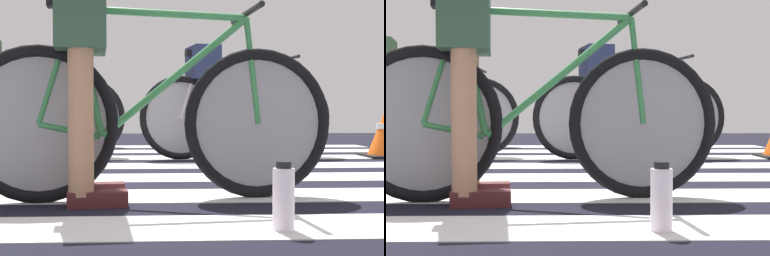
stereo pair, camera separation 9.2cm
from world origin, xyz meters
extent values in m
cube|color=black|center=(0.00, 0.00, 0.01)|extent=(18.00, 14.00, 0.02)
cube|color=silver|center=(-0.10, -1.43, 0.02)|extent=(5.20, 0.44, 0.00)
cube|color=silver|center=(0.08, -0.68, 0.02)|extent=(5.20, 0.44, 0.00)
cube|color=silver|center=(0.11, 0.08, 0.02)|extent=(5.20, 0.44, 0.00)
cube|color=silver|center=(-0.13, 0.83, 0.02)|extent=(5.20, 0.44, 0.00)
cube|color=silver|center=(-0.11, 1.59, 0.02)|extent=(5.20, 0.44, 0.00)
cube|color=silver|center=(-0.08, 2.36, 0.02)|extent=(5.20, 0.44, 0.00)
cube|color=silver|center=(-0.13, 3.11, 0.02)|extent=(5.20, 0.44, 0.00)
torus|color=black|center=(-0.42, -0.87, 0.38)|extent=(0.72, 0.14, 0.72)
torus|color=black|center=(0.60, -0.75, 0.38)|extent=(0.72, 0.14, 0.72)
cylinder|color=gray|center=(-0.42, -0.87, 0.38)|extent=(0.60, 0.08, 0.61)
cylinder|color=gray|center=(0.60, -0.75, 0.38)|extent=(0.60, 0.08, 0.61)
cylinder|color=#338147|center=(0.14, -0.80, 0.89)|extent=(0.80, 0.13, 0.05)
cylinder|color=#338147|center=(0.20, -0.80, 0.60)|extent=(0.70, 0.11, 0.59)
cylinder|color=#338147|center=(-0.20, -0.84, 0.61)|extent=(0.16, 0.05, 0.59)
cylinder|color=#338147|center=(-0.28, -0.85, 0.35)|extent=(0.29, 0.06, 0.09)
cylinder|color=#338147|center=(-0.34, -0.86, 0.64)|extent=(0.19, 0.05, 0.53)
cylinder|color=#338147|center=(0.57, -0.75, 0.63)|extent=(0.09, 0.04, 0.50)
cube|color=black|center=(-0.26, -0.85, 0.93)|extent=(0.25, 0.12, 0.05)
cylinder|color=black|center=(0.54, -0.76, 0.90)|extent=(0.09, 0.52, 0.03)
cylinder|color=#4C4C51|center=(-0.14, -0.83, 0.32)|extent=(0.06, 0.34, 0.02)
cylinder|color=#A87A5B|center=(-0.24, -0.71, 0.51)|extent=(0.11, 0.11, 0.87)
cylinder|color=#A87A5B|center=(-0.21, -0.98, 0.51)|extent=(0.11, 0.11, 0.87)
cube|color=#2D4C38|center=(-0.23, -0.84, 0.84)|extent=(0.27, 0.43, 0.28)
cube|color=#4A1D1E|center=(-0.18, -0.70, 0.06)|extent=(0.27, 0.13, 0.07)
cube|color=#4A1D1E|center=(-0.14, -0.98, 0.06)|extent=(0.27, 0.13, 0.07)
torus|color=black|center=(0.30, 1.39, 0.38)|extent=(0.71, 0.19, 0.72)
torus|color=black|center=(1.30, 1.58, 0.38)|extent=(0.71, 0.19, 0.72)
cylinder|color=gray|center=(0.30, 1.39, 0.38)|extent=(0.60, 0.12, 0.61)
cylinder|color=gray|center=(1.30, 1.58, 0.38)|extent=(0.60, 0.12, 0.61)
cylinder|color=#B8AFC3|center=(0.85, 1.50, 0.89)|extent=(0.79, 0.18, 0.05)
cylinder|color=#B8AFC3|center=(0.91, 1.51, 0.60)|extent=(0.70, 0.16, 0.59)
cylinder|color=#B8AFC3|center=(0.51, 1.43, 0.61)|extent=(0.16, 0.06, 0.59)
cylinder|color=#B8AFC3|center=(0.43, 1.42, 0.35)|extent=(0.29, 0.08, 0.09)
cylinder|color=#B8AFC3|center=(0.38, 1.41, 0.64)|extent=(0.19, 0.06, 0.53)
cylinder|color=#B8AFC3|center=(1.27, 1.58, 0.63)|extent=(0.09, 0.04, 0.50)
cube|color=black|center=(0.45, 1.42, 0.93)|extent=(0.25, 0.13, 0.05)
cylinder|color=black|center=(1.24, 1.57, 0.90)|extent=(0.12, 0.52, 0.03)
cylinder|color=#4C4C51|center=(0.57, 1.44, 0.32)|extent=(0.08, 0.34, 0.02)
cylinder|color=tan|center=(0.46, 1.56, 0.51)|extent=(0.11, 0.11, 0.88)
cylinder|color=tan|center=(0.51, 1.29, 0.51)|extent=(0.11, 0.11, 0.88)
cube|color=#1E2647|center=(0.48, 1.43, 0.85)|extent=(0.29, 0.44, 0.28)
cube|color=#224139|center=(0.53, 1.58, 0.06)|extent=(0.27, 0.15, 0.07)
cube|color=#224139|center=(0.58, 1.30, 0.06)|extent=(0.27, 0.15, 0.07)
torus|color=black|center=(-0.55, 1.65, 0.38)|extent=(0.72, 0.17, 0.72)
cylinder|color=gray|center=(-0.55, 1.65, 0.38)|extent=(0.60, 0.10, 0.61)
cylinder|color=red|center=(-1.01, 1.58, 0.89)|extent=(0.80, 0.16, 0.05)
cylinder|color=red|center=(-0.95, 1.59, 0.60)|extent=(0.70, 0.15, 0.59)
cylinder|color=red|center=(-0.58, 1.65, 0.63)|extent=(0.09, 0.04, 0.50)
cylinder|color=black|center=(-0.61, 1.64, 0.90)|extent=(0.11, 0.52, 0.03)
torus|color=black|center=(-1.69, 3.12, 0.38)|extent=(0.72, 0.06, 0.72)
torus|color=black|center=(-0.67, 3.12, 0.38)|extent=(0.72, 0.06, 0.72)
cylinder|color=gray|center=(-1.69, 3.12, 0.38)|extent=(0.61, 0.01, 0.61)
cylinder|color=gray|center=(-0.67, 3.12, 0.38)|extent=(0.61, 0.01, 0.61)
cylinder|color=orange|center=(-1.13, 3.12, 0.89)|extent=(0.80, 0.04, 0.05)
cylinder|color=orange|center=(-1.07, 3.12, 0.60)|extent=(0.70, 0.04, 0.59)
cylinder|color=orange|center=(-1.47, 3.12, 0.61)|extent=(0.15, 0.03, 0.59)
cylinder|color=orange|center=(-1.55, 3.12, 0.35)|extent=(0.29, 0.03, 0.09)
cylinder|color=orange|center=(-1.61, 3.12, 0.64)|extent=(0.18, 0.03, 0.53)
cylinder|color=orange|center=(-0.70, 3.12, 0.63)|extent=(0.09, 0.03, 0.50)
cube|color=black|center=(-1.53, 3.12, 0.93)|extent=(0.24, 0.09, 0.05)
cylinder|color=black|center=(-0.73, 3.12, 0.90)|extent=(0.03, 0.52, 0.03)
cylinder|color=#4C4C51|center=(-1.41, 3.12, 0.32)|extent=(0.02, 0.34, 0.02)
cylinder|color=beige|center=(-1.51, 3.26, 0.54)|extent=(0.11, 0.11, 0.93)
cylinder|color=beige|center=(-1.50, 2.98, 0.54)|extent=(0.11, 0.11, 0.93)
cube|color=#1E304D|center=(-1.50, 3.12, 0.90)|extent=(0.22, 0.41, 0.28)
cube|color=#374A2D|center=(-1.44, 3.26, 0.06)|extent=(0.26, 0.10, 0.07)
cube|color=#374A2D|center=(-1.43, 2.98, 0.06)|extent=(0.26, 0.10, 0.07)
cylinder|color=white|center=(0.56, -1.51, 0.13)|extent=(0.08, 0.08, 0.22)
cylinder|color=black|center=(0.56, -1.51, 0.25)|extent=(0.05, 0.05, 0.02)
camera|label=1|loc=(0.14, -3.46, 0.44)|focal=53.45mm
camera|label=2|loc=(0.23, -3.46, 0.44)|focal=53.45mm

